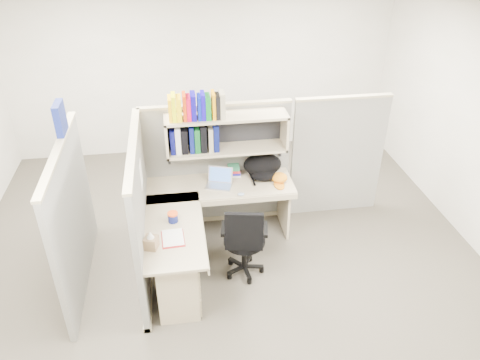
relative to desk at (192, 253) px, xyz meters
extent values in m
plane|color=#343028|center=(0.41, 0.29, -0.44)|extent=(6.00, 6.00, 0.00)
plane|color=beige|center=(0.41, 3.29, 0.91)|extent=(6.00, 0.00, 6.00)
plane|color=white|center=(0.41, 0.29, 2.26)|extent=(6.00, 6.00, 0.00)
cube|color=slate|center=(0.41, 1.19, 0.36)|extent=(1.80, 0.06, 1.60)
cube|color=tan|center=(0.41, 1.19, 1.18)|extent=(1.80, 0.08, 0.03)
cube|color=slate|center=(-0.49, 0.29, 0.36)|extent=(0.06, 1.80, 1.60)
cube|color=tan|center=(-0.49, 0.29, 1.18)|extent=(0.08, 1.80, 0.03)
cube|color=slate|center=(-1.19, 0.29, 0.36)|extent=(0.06, 1.80, 1.60)
cube|color=slate|center=(1.96, 1.19, 0.36)|extent=(1.20, 0.06, 1.60)
cube|color=navy|center=(-1.19, 0.64, 1.35)|extent=(0.07, 0.27, 0.32)
cube|color=white|center=(-0.46, 0.44, 0.76)|extent=(0.00, 0.21, 0.28)
cube|color=tan|center=(0.51, 0.99, 1.11)|extent=(1.40, 0.34, 0.03)
cube|color=tan|center=(0.51, 0.99, 0.70)|extent=(1.40, 0.34, 0.03)
cube|color=tan|center=(-0.18, 0.99, 0.90)|extent=(0.03, 0.34, 0.44)
cube|color=tan|center=(1.19, 0.99, 0.90)|extent=(0.03, 0.34, 0.44)
cube|color=black|center=(0.51, 1.15, 0.90)|extent=(1.38, 0.01, 0.41)
cube|color=#FAB605|center=(-0.11, 0.97, 1.25)|extent=(0.03, 0.20, 0.26)
cube|color=#E5ED04|center=(-0.07, 0.97, 1.27)|extent=(0.05, 0.20, 0.29)
cube|color=#FFD805|center=(-0.02, 0.97, 1.25)|extent=(0.06, 0.20, 0.26)
cube|color=#C43307|center=(0.05, 0.97, 1.27)|extent=(0.04, 0.20, 0.29)
cube|color=red|center=(0.09, 0.97, 1.25)|extent=(0.05, 0.20, 0.26)
cube|color=#0D0489|center=(0.14, 0.97, 1.27)|extent=(0.06, 0.20, 0.29)
cube|color=#05189B|center=(0.21, 0.97, 1.25)|extent=(0.04, 0.20, 0.26)
cube|color=#1205A7|center=(0.25, 0.97, 1.27)|extent=(0.04, 0.20, 0.29)
cube|color=#086E1B|center=(0.30, 0.97, 1.25)|extent=(0.06, 0.20, 0.26)
cube|color=orange|center=(0.36, 0.97, 1.27)|extent=(0.04, 0.20, 0.29)
cube|color=black|center=(0.41, 0.97, 1.25)|extent=(0.05, 0.20, 0.26)
cube|color=tan|center=(0.46, 0.97, 1.27)|extent=(0.06, 0.20, 0.29)
cube|color=#070A4E|center=(-0.11, 1.01, 0.86)|extent=(0.05, 0.24, 0.29)
cube|color=#BCBCBC|center=(-0.05, 1.01, 0.87)|extent=(0.06, 0.24, 0.32)
cube|color=black|center=(0.02, 1.01, 0.86)|extent=(0.07, 0.24, 0.29)
cube|color=#07104F|center=(0.10, 1.01, 0.87)|extent=(0.05, 0.24, 0.32)
cube|color=#0A471B|center=(0.17, 1.01, 0.86)|extent=(0.06, 0.24, 0.29)
cube|color=black|center=(0.24, 1.01, 0.87)|extent=(0.07, 0.24, 0.32)
cube|color=gray|center=(0.32, 1.01, 0.86)|extent=(0.05, 0.24, 0.29)
cube|color=#070E49|center=(0.38, 1.01, 0.87)|extent=(0.06, 0.24, 0.32)
cube|color=tan|center=(0.41, 0.86, 0.28)|extent=(1.74, 0.60, 0.03)
cube|color=tan|center=(-0.16, 0.09, 0.28)|extent=(0.60, 1.34, 0.03)
cube|color=tan|center=(0.41, 0.56, 0.24)|extent=(1.74, 0.02, 0.07)
cube|color=tan|center=(0.14, 0.09, 0.24)|extent=(0.02, 1.34, 0.07)
cube|color=tan|center=(-0.16, -0.26, -0.10)|extent=(0.40, 0.55, 0.68)
cube|color=tan|center=(0.05, -0.26, 0.10)|extent=(0.02, 0.50, 0.16)
cube|color=tan|center=(0.05, -0.26, -0.08)|extent=(0.02, 0.50, 0.16)
cube|color=tan|center=(0.05, -0.26, -0.30)|extent=(0.02, 0.50, 0.22)
cube|color=#B2B2B7|center=(0.06, -0.26, 0.10)|extent=(0.01, 0.12, 0.01)
cube|color=tan|center=(1.21, 0.89, -0.09)|extent=(0.03, 0.55, 0.70)
cylinder|color=navy|center=(-0.17, 0.20, 0.34)|extent=(0.11, 0.11, 0.09)
cylinder|color=#F24E16|center=(-0.17, 0.20, 0.39)|extent=(0.11, 0.11, 0.02)
ellipsoid|color=#8299B9|center=(0.62, 0.59, 0.31)|extent=(0.09, 0.07, 0.03)
cylinder|color=white|center=(0.37, 1.00, 0.34)|extent=(0.08, 0.08, 0.09)
cylinder|color=black|center=(0.58, 0.11, 0.03)|extent=(0.46, 0.46, 0.07)
cube|color=black|center=(0.54, -0.09, 0.30)|extent=(0.40, 0.12, 0.46)
cylinder|color=black|center=(0.58, 0.11, -0.16)|extent=(0.06, 0.06, 0.40)
cylinder|color=black|center=(0.58, 0.11, -0.39)|extent=(0.44, 0.44, 0.10)
cube|color=black|center=(0.36, 0.15, 0.18)|extent=(0.09, 0.26, 0.04)
cube|color=black|center=(0.81, 0.07, 0.18)|extent=(0.09, 0.26, 0.04)
camera|label=1|loc=(-0.06, -3.85, 3.23)|focal=35.00mm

